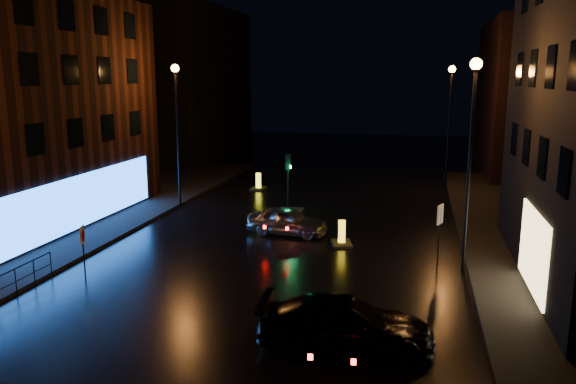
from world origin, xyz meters
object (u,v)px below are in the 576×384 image
at_px(silver_hatchback, 288,221).
at_px(road_sign_right, 440,219).
at_px(bollard_near, 342,239).
at_px(dark_sedan, 346,324).
at_px(road_sign_left, 83,240).
at_px(bollard_far, 258,186).
at_px(traffic_signal, 288,205).

bearing_deg(silver_hatchback, road_sign_right, -104.86).
relative_size(silver_hatchback, bollard_near, 2.61).
relative_size(dark_sedan, road_sign_left, 2.39).
height_order(dark_sedan, bollard_far, dark_sedan).
height_order(dark_sedan, road_sign_right, road_sign_right).
xyz_separation_m(silver_hatchback, road_sign_left, (-6.22, -7.89, 0.91)).
distance_m(traffic_signal, bollard_near, 6.49).
height_order(traffic_signal, bollard_near, traffic_signal).
xyz_separation_m(dark_sedan, bollard_near, (-1.45, 10.09, -0.48)).
distance_m(traffic_signal, dark_sedan, 16.23).
height_order(bollard_far, road_sign_left, road_sign_left).
xyz_separation_m(silver_hatchback, bollard_far, (-4.52, 10.59, -0.43)).
distance_m(traffic_signal, bollard_far, 7.40).
relative_size(bollard_near, road_sign_right, 0.61).
relative_size(traffic_signal, bollard_near, 2.26).
bearing_deg(road_sign_left, road_sign_right, 1.48).
bearing_deg(road_sign_left, bollard_near, 17.22).
xyz_separation_m(bollard_far, road_sign_left, (-1.70, -18.48, 1.34)).
relative_size(silver_hatchback, road_sign_left, 1.88).
relative_size(dark_sedan, road_sign_right, 2.02).
height_order(bollard_near, road_sign_left, road_sign_left).
height_order(traffic_signal, dark_sedan, traffic_signal).
relative_size(traffic_signal, bollard_far, 2.51).
bearing_deg(road_sign_right, bollard_far, -26.67).
relative_size(dark_sedan, bollard_near, 3.32).
xyz_separation_m(traffic_signal, bollard_near, (3.77, -5.27, -0.25)).
height_order(dark_sedan, road_sign_left, road_sign_left).
height_order(silver_hatchback, dark_sedan, dark_sedan).
xyz_separation_m(bollard_near, road_sign_right, (4.29, -1.64, 1.62)).
bearing_deg(dark_sedan, traffic_signal, 13.49).
xyz_separation_m(dark_sedan, road_sign_left, (-10.52, 3.34, 0.85)).
height_order(silver_hatchback, road_sign_right, road_sign_right).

